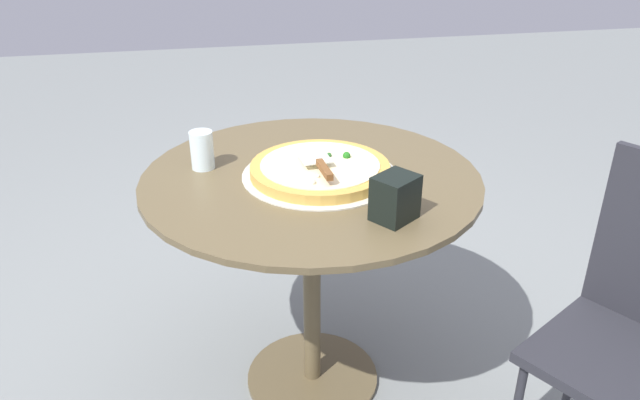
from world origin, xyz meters
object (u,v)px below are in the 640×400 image
at_px(patio_table, 311,224).
at_px(pizza_server, 319,163).
at_px(napkin_dispenser, 395,198).
at_px(drinking_cup, 202,150).
at_px(pizza_on_tray, 320,170).

bearing_deg(patio_table, pizza_server, -166.52).
relative_size(patio_table, napkin_dispenser, 8.45).
relative_size(pizza_server, drinking_cup, 1.92).
bearing_deg(patio_table, pizza_on_tray, -107.87).
bearing_deg(napkin_dispenser, patio_table, 82.14).
xyz_separation_m(drinking_cup, napkin_dispenser, (-0.41, -0.45, 0.00)).
bearing_deg(pizza_on_tray, pizza_server, 166.70).
bearing_deg(drinking_cup, napkin_dispenser, -132.22).
bearing_deg(pizza_server, patio_table, 13.48).
distance_m(pizza_on_tray, napkin_dispenser, 0.32).
distance_m(patio_table, drinking_cup, 0.38).
height_order(pizza_server, napkin_dispenser, napkin_dispenser).
relative_size(drinking_cup, napkin_dispenser, 0.98).
distance_m(pizza_server, napkin_dispenser, 0.28).
bearing_deg(pizza_server, pizza_on_tray, -13.30).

